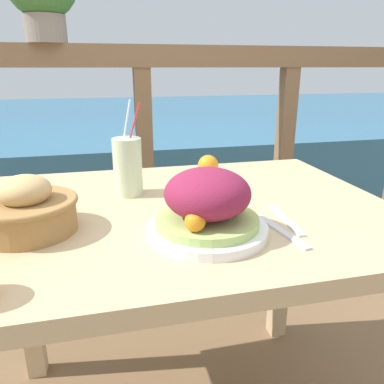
% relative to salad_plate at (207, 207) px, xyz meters
% --- Properties ---
extents(patio_table, '(1.06, 0.78, 0.73)m').
position_rel_salad_plate_xyz_m(patio_table, '(-0.02, 0.17, -0.16)').
color(patio_table, tan).
rests_on(patio_table, ground_plane).
extents(railing_fence, '(2.80, 0.08, 1.15)m').
position_rel_salad_plate_xyz_m(railing_fence, '(-0.02, 0.97, -0.01)').
color(railing_fence, brown).
rests_on(railing_fence, ground_plane).
extents(sea_backdrop, '(12.00, 4.00, 0.59)m').
position_rel_salad_plate_xyz_m(sea_backdrop, '(-0.02, 3.47, -0.49)').
color(sea_backdrop, teal).
rests_on(sea_backdrop, ground_plane).
extents(salad_plate, '(0.25, 0.25, 0.14)m').
position_rel_salad_plate_xyz_m(salad_plate, '(0.00, 0.00, 0.00)').
color(salad_plate, white).
rests_on(salad_plate, patio_table).
extents(drink_glass, '(0.08, 0.08, 0.25)m').
position_rel_salad_plate_xyz_m(drink_glass, '(-0.14, 0.29, 0.02)').
color(drink_glass, beige).
rests_on(drink_glass, patio_table).
extents(bread_basket, '(0.21, 0.21, 0.12)m').
position_rel_salad_plate_xyz_m(bread_basket, '(-0.36, 0.10, -0.01)').
color(bread_basket, olive).
rests_on(bread_basket, patio_table).
extents(fork, '(0.04, 0.18, 0.00)m').
position_rel_salad_plate_xyz_m(fork, '(0.15, -0.03, -0.06)').
color(fork, silver).
rests_on(fork, patio_table).
extents(knife, '(0.03, 0.18, 0.00)m').
position_rel_salad_plate_xyz_m(knife, '(0.19, 0.03, -0.06)').
color(knife, silver).
rests_on(knife, patio_table).
extents(orange_near_glass, '(0.07, 0.07, 0.07)m').
position_rel_salad_plate_xyz_m(orange_near_glass, '(0.12, 0.43, -0.03)').
color(orange_near_glass, orange).
rests_on(orange_near_glass, patio_table).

